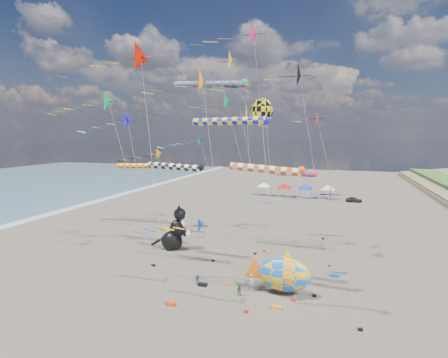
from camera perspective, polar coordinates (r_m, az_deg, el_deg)
ground at (r=29.43m, az=-6.70°, el=-22.99°), size 260.00×260.00×0.00m
delta_kite_0 at (r=34.70m, az=-5.80°, el=15.27°), size 10.61×2.39×21.12m
delta_kite_1 at (r=27.36m, az=13.82°, el=-3.36°), size 9.22×1.73×11.12m
delta_kite_2 at (r=40.44m, az=12.95°, el=16.14°), size 12.86×3.00×22.90m
delta_kite_3 at (r=44.56m, az=14.57°, el=9.28°), size 11.91×2.33×18.02m
delta_kite_4 at (r=44.57m, az=1.49°, el=18.49°), size 12.23×2.68×25.07m
delta_kite_5 at (r=52.66m, az=-4.66°, el=5.98°), size 11.22×2.00×15.00m
delta_kite_6 at (r=31.79m, az=-15.41°, el=18.61°), size 11.37×2.71×22.80m
delta_kite_7 at (r=30.19m, az=-4.88°, el=-8.27°), size 9.64×1.60×7.96m
delta_kite_8 at (r=45.94m, az=3.59°, el=22.38°), size 14.87×3.00×28.55m
delta_kite_9 at (r=49.62m, az=-12.14°, el=3.60°), size 9.13×1.69×13.04m
delta_kite_10 at (r=41.92m, az=-18.11°, el=11.50°), size 12.46×2.39×19.65m
delta_kite_11 at (r=40.54m, az=-16.00°, el=8.79°), size 9.12×2.22×17.48m
delta_kite_12 at (r=44.85m, az=-0.10°, el=12.24°), size 14.04×2.53×20.25m
windsock_0 at (r=33.58m, az=1.36°, el=9.32°), size 9.03×0.78×16.48m
windsock_1 at (r=50.88m, az=11.97°, el=0.69°), size 7.01×0.66×9.54m
windsock_2 at (r=44.13m, az=-1.93°, el=15.11°), size 10.80×0.90×21.36m
windsock_3 at (r=53.63m, az=-12.81°, el=2.05°), size 9.93×0.82×10.57m
windsock_4 at (r=41.37m, az=-7.62°, el=1.93°), size 8.35×0.83×11.48m
windsock_5 at (r=32.27m, az=7.38°, el=1.48°), size 8.28×0.77×12.04m
angelfish_kite at (r=34.96m, az=5.81°, el=10.64°), size 3.74×3.02×18.35m
cat_inflatable at (r=45.95m, az=-8.18°, el=-7.84°), size 4.79×3.69×5.80m
fish_inflatable at (r=33.90m, az=9.69°, el=-15.06°), size 6.44×2.14×4.47m
person_adult at (r=34.58m, az=4.52°, el=-16.57°), size 0.73×0.66×1.69m
child_green at (r=33.81m, az=2.54°, el=-17.70°), size 0.57×0.47×1.08m
child_blue at (r=36.18m, az=-4.36°, el=-15.99°), size 0.68×0.47×1.07m
kite_bag_0 at (r=39.70m, az=17.63°, el=-14.76°), size 0.90×0.44×0.30m
kite_bag_1 at (r=32.68m, az=-8.72°, el=-19.47°), size 0.90×0.44×0.30m
kite_bag_2 at (r=35.92m, az=-3.51°, el=-16.83°), size 0.90×0.44×0.30m
kite_bag_3 at (r=32.08m, az=8.58°, el=-20.01°), size 0.90×0.44×0.30m
tent_row at (r=84.35m, az=11.53°, el=-0.85°), size 19.20×4.20×3.80m
parked_car at (r=82.34m, az=20.46°, el=-3.16°), size 3.50×1.45×1.18m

